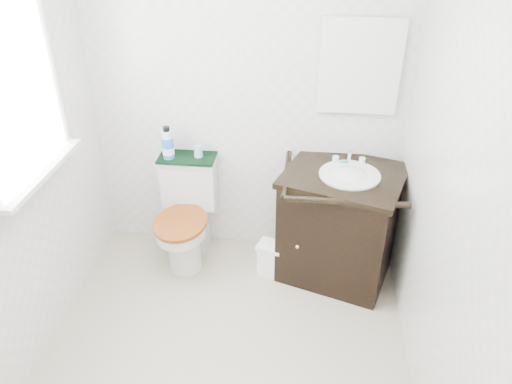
% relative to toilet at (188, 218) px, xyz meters
% --- Properties ---
extents(floor, '(2.40, 2.40, 0.00)m').
position_rel_toilet_xyz_m(floor, '(0.42, -0.97, -0.34)').
color(floor, '#A9A088').
rests_on(floor, ground).
extents(wall_back, '(2.40, 0.00, 2.40)m').
position_rel_toilet_xyz_m(wall_back, '(0.42, 0.23, 0.86)').
color(wall_back, silver).
rests_on(wall_back, ground).
extents(wall_right, '(0.00, 2.40, 2.40)m').
position_rel_toilet_xyz_m(wall_right, '(1.52, -0.97, 0.86)').
color(wall_right, silver).
rests_on(wall_right, ground).
extents(window, '(0.02, 0.70, 0.90)m').
position_rel_toilet_xyz_m(window, '(-0.65, -0.72, 1.21)').
color(window, white).
rests_on(window, wall_left).
extents(mirror, '(0.50, 0.02, 0.60)m').
position_rel_toilet_xyz_m(mirror, '(1.16, 0.21, 1.11)').
color(mirror, silver).
rests_on(mirror, wall_back).
extents(toilet, '(0.42, 0.62, 0.77)m').
position_rel_toilet_xyz_m(toilet, '(0.00, 0.00, 0.00)').
color(toilet, silver).
rests_on(toilet, floor).
extents(vanity, '(0.93, 0.86, 0.92)m').
position_rel_toilet_xyz_m(vanity, '(1.11, -0.07, 0.09)').
color(vanity, black).
rests_on(vanity, floor).
extents(trash_bin, '(0.22, 0.19, 0.26)m').
position_rel_toilet_xyz_m(trash_bin, '(0.63, -0.16, -0.20)').
color(trash_bin, white).
rests_on(trash_bin, floor).
extents(towel, '(0.41, 0.22, 0.02)m').
position_rel_toilet_xyz_m(towel, '(-0.00, 0.12, 0.44)').
color(towel, black).
rests_on(towel, toilet).
extents(mouthwash_bottle, '(0.08, 0.08, 0.24)m').
position_rel_toilet_xyz_m(mouthwash_bottle, '(-0.12, 0.09, 0.55)').
color(mouthwash_bottle, blue).
rests_on(mouthwash_bottle, towel).
extents(cup, '(0.07, 0.07, 0.08)m').
position_rel_toilet_xyz_m(cup, '(0.08, 0.13, 0.49)').
color(cup, '#86B2DB').
rests_on(cup, towel).
extents(soap_bar, '(0.07, 0.05, 0.02)m').
position_rel_toilet_xyz_m(soap_bar, '(1.11, 0.07, 0.49)').
color(soap_bar, '#187576').
rests_on(soap_bar, vanity).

